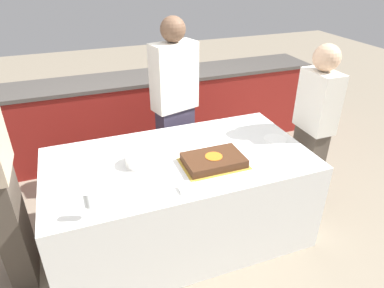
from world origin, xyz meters
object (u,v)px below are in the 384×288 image
(cake, at_px, (214,160))
(wine_glass, at_px, (88,201))
(plate_stack, at_px, (139,159))
(person_cutting_cake, at_px, (175,106))
(person_seated_right, at_px, (313,129))

(cake, height_order, wine_glass, wine_glass)
(plate_stack, bearing_deg, cake, -19.97)
(person_cutting_cake, bearing_deg, person_seated_right, 127.86)
(plate_stack, distance_m, person_seated_right, 1.53)
(wine_glass, xyz_separation_m, person_seated_right, (1.93, 0.46, -0.09))
(wine_glass, bearing_deg, plate_stack, 50.28)
(wine_glass, bearing_deg, person_seated_right, 13.41)
(wine_glass, height_order, person_seated_right, person_seated_right)
(plate_stack, xyz_separation_m, person_cutting_cake, (0.52, 0.73, 0.06))
(person_cutting_cake, bearing_deg, plate_stack, 39.00)
(cake, relative_size, person_cutting_cake, 0.28)
(cake, xyz_separation_m, person_seated_right, (1.02, 0.17, 0.00))
(plate_stack, relative_size, person_cutting_cake, 0.12)
(cake, height_order, person_seated_right, person_seated_right)
(wine_glass, distance_m, person_seated_right, 1.99)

